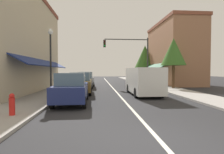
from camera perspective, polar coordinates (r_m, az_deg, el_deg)
ground_plane at (r=22.44m, az=-0.35°, el=-2.87°), size 80.00×80.00×0.00m
sidewalk_left at (r=22.70m, az=-14.35°, el=-2.73°), size 2.60×56.00×0.12m
sidewalk_right at (r=23.49m, az=13.17°, el=-2.56°), size 2.60×56.00×0.12m
lane_center_stripe at (r=22.44m, az=-0.35°, el=-2.87°), size 0.14×52.00×0.01m
storefront_left_block at (r=18.22m, az=-30.09°, el=9.73°), size 6.47×14.20×8.86m
storefront_right_block at (r=26.66m, az=19.20°, el=7.10°), size 5.76×10.20×8.66m
parked_car_nearest_left at (r=10.36m, az=-12.96°, el=-3.64°), size 1.86×4.14×1.77m
parked_car_second_left at (r=14.68m, az=-10.11°, el=-2.00°), size 1.86×4.14×1.77m
parked_car_third_left at (r=19.93m, az=-8.57°, el=-0.97°), size 1.86×4.14×1.77m
parked_car_far_left at (r=25.07m, az=-8.25°, el=-0.38°), size 1.84×4.13×1.77m
van_in_lane at (r=14.04m, az=10.03°, el=-1.08°), size 2.01×5.18×2.12m
traffic_signal_mast_arm at (r=23.02m, az=6.77°, el=7.84°), size 5.85×0.50×6.19m
street_lamp_left_near at (r=13.08m, az=-19.25°, el=7.72°), size 0.36×0.36×4.78m
tree_right_near at (r=19.54m, az=19.27°, el=7.64°), size 2.56×2.56×5.30m
tree_right_far at (r=30.45m, az=10.61°, el=5.99°), size 3.93×3.93×6.23m
fire_hydrant at (r=8.13m, az=-29.63°, el=-7.70°), size 0.22×0.22×0.87m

